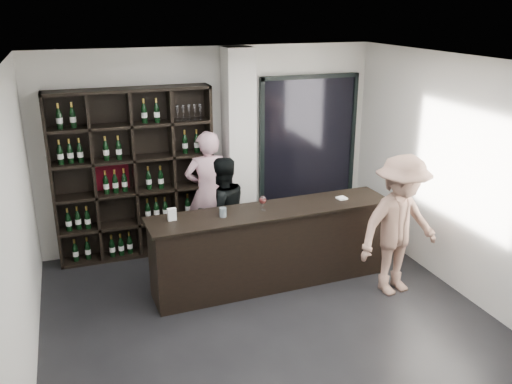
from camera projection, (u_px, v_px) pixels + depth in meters
name	position (u px, v px, depth m)	size (l,w,h in m)	color
floor	(278.00, 334.00, 6.00)	(5.00, 5.50, 0.01)	black
wine_shelf	(134.00, 175.00, 7.52)	(2.20, 0.35, 2.40)	black
structural_column	(239.00, 150.00, 7.83)	(0.40, 0.40, 2.90)	silver
glass_panel	(308.00, 143.00, 8.41)	(1.60, 0.08, 2.10)	black
tasting_counter	(272.00, 247.00, 6.91)	(3.14, 0.65, 1.03)	black
taster_pink	(208.00, 192.00, 7.79)	(0.65, 0.43, 1.78)	beige
taster_black	(222.00, 212.00, 7.36)	(0.75, 0.58, 1.54)	black
customer	(399.00, 226.00, 6.60)	(1.15, 0.66, 1.78)	#A07764
wine_glass	(263.00, 202.00, 6.66)	(0.09, 0.09, 0.21)	white
spit_cup	(223.00, 212.00, 6.48)	(0.08, 0.08, 0.11)	silver
napkin_stack	(342.00, 198.00, 7.09)	(0.12, 0.12, 0.02)	white
card_stand	(172.00, 214.00, 6.37)	(0.10, 0.05, 0.15)	white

